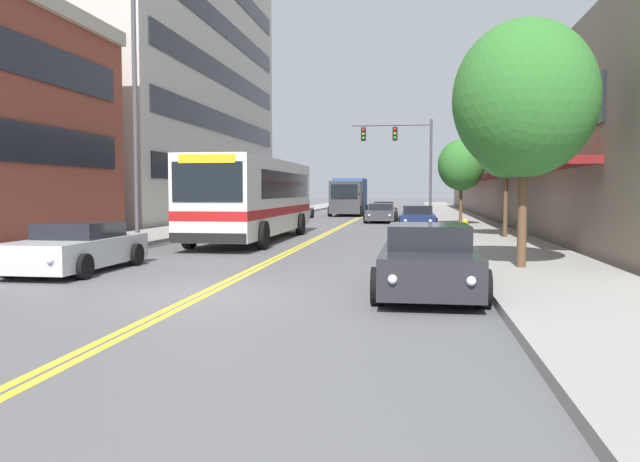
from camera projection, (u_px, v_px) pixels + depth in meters
name	position (u px, v px, depth m)	size (l,w,h in m)	color
ground_plane	(361.00, 217.00, 48.71)	(240.00, 240.00, 0.00)	#565659
sidewalk_left	(271.00, 215.00, 49.78)	(3.45, 106.00, 0.18)	gray
sidewalk_right	(455.00, 216.00, 47.63)	(3.45, 106.00, 0.18)	gray
centre_line	(361.00, 217.00, 48.71)	(0.34, 106.00, 0.01)	yellow
office_tower_left	(146.00, 32.00, 45.01)	(12.08, 28.70, 26.98)	#BCB7AD
storefront_row_right	(537.00, 168.00, 46.50)	(9.10, 68.00, 7.43)	gray
city_bus	(255.00, 196.00, 25.73)	(2.95, 11.90, 3.26)	silver
car_beige_parked_left_near	(275.00, 214.00, 37.85)	(2.16, 4.23, 1.33)	#BCAD89
car_white_parked_left_mid	(296.00, 210.00, 45.41)	(2.12, 4.90, 1.31)	white
car_silver_parked_left_far	(77.00, 248.00, 15.79)	(2.11, 4.52, 1.24)	#B7B7BC
car_charcoal_parked_right_foreground	(429.00, 262.00, 12.23)	(2.07, 4.25, 1.37)	#232328
car_navy_parked_right_mid	(418.00, 218.00, 33.78)	(2.05, 4.51, 1.23)	#19234C
car_dark_grey_moving_lead	(381.00, 213.00, 40.29)	(2.05, 4.57, 1.21)	#38383D
car_red_moving_second	(384.00, 209.00, 49.11)	(2.01, 4.52, 1.18)	maroon
box_truck	(349.00, 196.00, 51.37)	(2.76, 7.03, 3.04)	#38383D
traffic_signal_mast	(404.00, 149.00, 42.77)	(5.52, 0.38, 6.89)	#47474C
street_lamp_left_near	(140.00, 92.00, 21.06)	(1.78, 0.28, 9.34)	#47474C
street_tree_right_near	(525.00, 99.00, 14.96)	(3.43, 3.43, 5.95)	brown
street_tree_right_mid	(507.00, 143.00, 24.87)	(2.60, 2.60, 5.21)	brown
street_tree_right_far	(461.00, 165.00, 33.89)	(2.53, 2.53, 4.65)	brown
fire_hydrant	(465.00, 230.00, 22.77)	(0.30, 0.22, 0.83)	yellow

